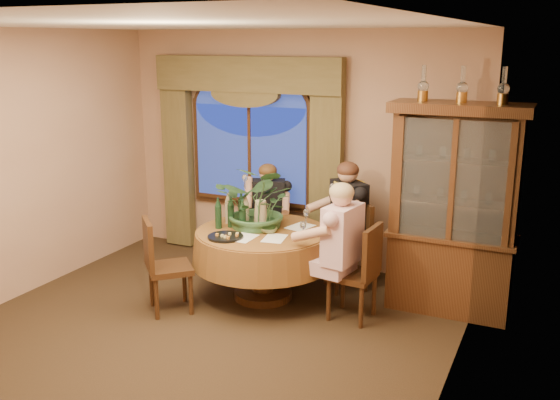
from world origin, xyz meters
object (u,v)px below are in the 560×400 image
at_px(oil_lamp_right, 504,85).
at_px(wine_bottle_0, 218,213).
at_px(chair_front_left, 170,266).
at_px(wine_bottle_3, 241,207).
at_px(oil_lamp_left, 423,83).
at_px(person_pink, 342,253).
at_px(chair_back, 265,226).
at_px(person_back, 268,215).
at_px(stoneware_vase, 261,214).
at_px(chair_back_right, 346,247).
at_px(wine_bottle_1, 228,208).
at_px(chair_right, 352,272).
at_px(wine_bottle_4, 243,215).
at_px(centerpiece_plant, 260,173).
at_px(person_scarf, 348,224).
at_px(wine_bottle_2, 231,212).
at_px(china_cabinet, 453,211).
at_px(olive_bowl, 269,230).
at_px(dining_table, 263,264).
at_px(oil_lamp_center, 463,84).
at_px(wine_bottle_5, 246,210).

height_order(oil_lamp_right, wine_bottle_0, oil_lamp_right).
distance_m(chair_front_left, wine_bottle_3, 1.03).
distance_m(oil_lamp_left, person_pink, 1.80).
relative_size(chair_back, person_back, 0.75).
bearing_deg(stoneware_vase, chair_back_right, 33.41).
height_order(chair_front_left, wine_bottle_1, wine_bottle_1).
relative_size(chair_right, wine_bottle_4, 2.91).
xyz_separation_m(centerpiece_plant, wine_bottle_4, (-0.11, -0.20, -0.42)).
bearing_deg(chair_front_left, chair_back, 126.69).
xyz_separation_m(chair_right, person_scarf, (-0.33, 0.82, 0.23)).
bearing_deg(wine_bottle_2, china_cabinet, 13.43).
height_order(person_scarf, wine_bottle_1, person_scarf).
bearing_deg(person_back, chair_right, 122.31).
xyz_separation_m(person_scarf, olive_bowl, (-0.59, -0.79, 0.07)).
distance_m(oil_lamp_left, chair_back_right, 1.96).
distance_m(person_scarf, stoneware_vase, 1.01).
height_order(chair_back, wine_bottle_2, wine_bottle_2).
distance_m(chair_front_left, person_scarf, 2.00).
bearing_deg(dining_table, oil_lamp_center, 15.17).
relative_size(oil_lamp_right, person_pink, 0.25).
bearing_deg(person_back, person_scarf, 149.18).
distance_m(centerpiece_plant, wine_bottle_2, 0.52).
bearing_deg(person_scarf, wine_bottle_2, 79.02).
xyz_separation_m(oil_lamp_center, stoneware_vase, (-1.92, -0.39, -1.38)).
bearing_deg(wine_bottle_3, wine_bottle_5, -41.11).
height_order(dining_table, china_cabinet, china_cabinet).
bearing_deg(china_cabinet, wine_bottle_0, -164.88).
relative_size(oil_lamp_left, chair_back_right, 0.35).
bearing_deg(oil_lamp_center, person_back, 169.84).
bearing_deg(chair_back_right, chair_front_left, 91.37).
distance_m(chair_back, wine_bottle_2, 1.06).
bearing_deg(chair_front_left, person_back, 124.06).
bearing_deg(person_back, china_cabinet, 147.25).
height_order(chair_back, chair_front_left, same).
xyz_separation_m(oil_lamp_left, wine_bottle_5, (-1.73, -0.40, -1.36)).
bearing_deg(centerpiece_plant, olive_bowl, -41.46).
height_order(chair_back, person_scarf, person_scarf).
bearing_deg(wine_bottle_3, wine_bottle_4, -59.38).
relative_size(chair_front_left, wine_bottle_3, 2.91).
height_order(chair_right, person_back, person_back).
relative_size(olive_bowl, wine_bottle_5, 0.53).
relative_size(oil_lamp_right, person_back, 0.27).
xyz_separation_m(china_cabinet, wine_bottle_4, (-2.03, -0.59, -0.14)).
bearing_deg(chair_back_right, wine_bottle_1, 73.14).
bearing_deg(wine_bottle_2, stoneware_vase, 25.26).
xyz_separation_m(china_cabinet, wine_bottle_3, (-2.19, -0.31, -0.14)).
relative_size(oil_lamp_center, wine_bottle_2, 1.03).
xyz_separation_m(chair_back_right, centerpiece_plant, (-0.79, -0.51, 0.85)).
bearing_deg(chair_front_left, wine_bottle_2, 108.28).
distance_m(oil_lamp_center, wine_bottle_2, 2.64).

